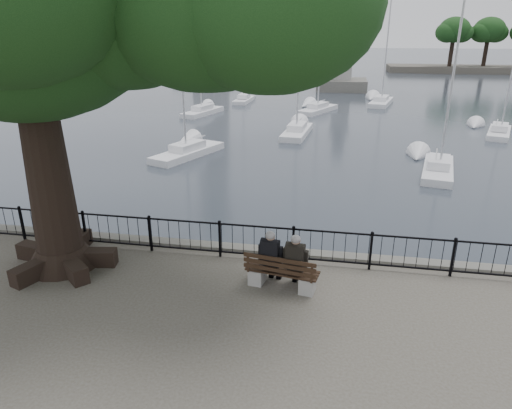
% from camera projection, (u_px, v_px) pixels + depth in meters
% --- Properties ---
extents(harbor, '(260.00, 260.00, 1.20)m').
position_uv_depth(harbor, '(259.00, 267.00, 13.04)').
color(harbor, '#55534E').
rests_on(harbor, ground).
extents(railing, '(22.06, 0.06, 1.00)m').
position_uv_depth(railing, '(256.00, 241.00, 12.20)').
color(railing, black).
rests_on(railing, ground).
extents(bench, '(1.82, 0.81, 0.93)m').
position_uv_depth(bench, '(282.00, 276.00, 10.92)').
color(bench, gray).
rests_on(bench, ground).
extents(person_left, '(0.48, 0.77, 1.47)m').
position_uv_depth(person_left, '(272.00, 259.00, 10.97)').
color(person_left, black).
rests_on(person_left, ground).
extents(person_right, '(0.48, 0.77, 1.47)m').
position_uv_depth(person_right, '(296.00, 263.00, 10.78)').
color(person_right, black).
rests_on(person_right, ground).
extents(lion_monument, '(5.92, 5.92, 8.75)m').
position_uv_depth(lion_monument, '(343.00, 72.00, 55.24)').
color(lion_monument, '#55534E').
rests_on(lion_monument, ground).
extents(sailboat_a, '(3.22, 5.42, 10.66)m').
position_uv_depth(sailboat_a, '(188.00, 151.00, 26.39)').
color(sailboat_a, white).
rests_on(sailboat_a, ground).
extents(sailboat_b, '(1.88, 5.40, 11.28)m').
position_uv_depth(sailboat_b, '(297.00, 130.00, 31.79)').
color(sailboat_b, white).
rests_on(sailboat_b, ground).
extents(sailboat_c, '(2.38, 5.24, 9.66)m').
position_uv_depth(sailboat_c, '(438.00, 168.00, 23.21)').
color(sailboat_c, white).
rests_on(sailboat_c, ground).
extents(sailboat_d, '(2.82, 4.99, 7.87)m').
position_uv_depth(sailboat_d, '(499.00, 132.00, 31.66)').
color(sailboat_d, white).
rests_on(sailboat_d, ground).
extents(sailboat_e, '(2.68, 5.31, 11.49)m').
position_uv_depth(sailboat_e, '(203.00, 110.00, 39.66)').
color(sailboat_e, white).
rests_on(sailboat_e, ground).
extents(sailboat_f, '(3.51, 5.54, 11.98)m').
position_uv_depth(sailboat_f, '(318.00, 108.00, 40.78)').
color(sailboat_f, white).
rests_on(sailboat_f, ground).
extents(sailboat_g, '(2.87, 6.11, 10.23)m').
position_uv_depth(sailboat_g, '(381.00, 102.00, 44.94)').
color(sailboat_g, white).
rests_on(sailboat_g, ground).
extents(sailboat_h, '(1.44, 4.76, 11.42)m').
position_uv_depth(sailboat_h, '(244.00, 99.00, 46.54)').
color(sailboat_h, white).
rests_on(sailboat_h, ground).
extents(far_shore, '(30.00, 8.60, 9.18)m').
position_uv_depth(far_shore, '(484.00, 49.00, 77.77)').
color(far_shore, '#464036').
rests_on(far_shore, ground).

